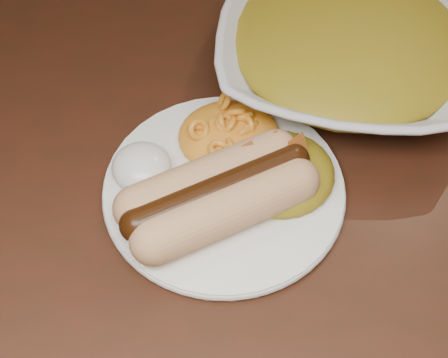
{
  "coord_description": "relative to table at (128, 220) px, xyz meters",
  "views": [
    {
      "loc": [
        0.07,
        -0.38,
        1.24
      ],
      "look_at": [
        0.1,
        -0.04,
        0.77
      ],
      "focal_mm": 55.0,
      "sensor_mm": 36.0,
      "label": 1
    }
  ],
  "objects": [
    {
      "name": "mac_and_cheese",
      "position": [
        0.1,
        0.01,
        0.12
      ],
      "size": [
        0.11,
        0.11,
        0.04
      ],
      "primitive_type": "ellipsoid",
      "rotation": [
        0.0,
        0.0,
        -0.3
      ],
      "color": "orange",
      "rests_on": "plate"
    },
    {
      "name": "serving_bowl",
      "position": [
        0.22,
        0.1,
        0.12
      ],
      "size": [
        0.3,
        0.3,
        0.06
      ],
      "primitive_type": "imported",
      "rotation": [
        0.0,
        0.0,
        -0.27
      ],
      "color": "white",
      "rests_on": "table"
    },
    {
      "name": "plate",
      "position": [
        0.1,
        -0.04,
        0.1
      ],
      "size": [
        0.24,
        0.24,
        0.01
      ],
      "primitive_type": "cylinder",
      "rotation": [
        0.0,
        0.0,
        -0.17
      ],
      "color": "white",
      "rests_on": "table"
    },
    {
      "name": "table",
      "position": [
        0.0,
        0.0,
        0.0
      ],
      "size": [
        1.6,
        0.9,
        0.75
      ],
      "color": "black",
      "rests_on": "floor"
    },
    {
      "name": "taco_salad",
      "position": [
        0.14,
        -0.03,
        0.12
      ],
      "size": [
        0.1,
        0.09,
        0.04
      ],
      "rotation": [
        0.0,
        0.0,
        0.11
      ],
      "color": "#BD520A",
      "rests_on": "plate"
    },
    {
      "name": "bowl_filling",
      "position": [
        0.22,
        0.1,
        0.14
      ],
      "size": [
        0.26,
        0.26,
        0.06
      ],
      "primitive_type": "ellipsoid",
      "rotation": [
        0.0,
        0.0,
        -0.17
      ],
      "color": "#BD520A",
      "rests_on": "serving_bowl"
    },
    {
      "name": "sour_cream",
      "position": [
        0.03,
        -0.02,
        0.12
      ],
      "size": [
        0.06,
        0.06,
        0.03
      ],
      "primitive_type": "ellipsoid",
      "rotation": [
        0.0,
        0.0,
        0.11
      ],
      "color": "silver",
      "rests_on": "plate"
    },
    {
      "name": "hotdog",
      "position": [
        0.09,
        -0.06,
        0.12
      ],
      "size": [
        0.14,
        0.12,
        0.04
      ],
      "rotation": [
        0.0,
        0.0,
        0.41
      ],
      "color": "tan",
      "rests_on": "plate"
    }
  ]
}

